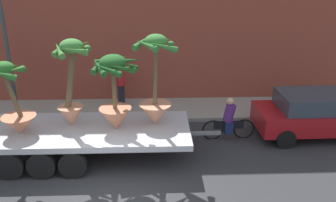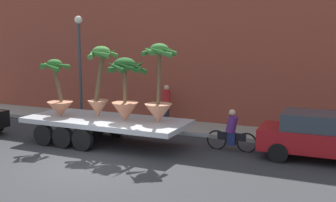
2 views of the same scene
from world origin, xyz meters
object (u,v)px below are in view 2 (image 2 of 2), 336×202
Objects in this scene: potted_palm_front at (125,90)px; street_lamp at (80,54)px; parked_car at (323,136)px; pedestrian_near_gate at (166,103)px; cyclist at (232,132)px; potted_palm_rear at (100,82)px; potted_palm_extra at (159,92)px; flatbed_trailer at (101,123)px; potted_palm_middle at (58,94)px.

potted_palm_front is 0.48× the size of street_lamp.
parked_car is 2.47× the size of pedestrian_near_gate.
parked_car is (3.05, 0.15, 0.16)m from cyclist.
potted_palm_front is 4.23m from pedestrian_near_gate.
street_lamp reaches higher than potted_palm_rear.
street_lamp is at bearing 145.08° from potted_palm_front.
potted_palm_front is 4.13m from cyclist.
street_lamp is (-5.27, 2.53, 1.14)m from potted_palm_extra.
flatbed_trailer is at bearing -43.42° from street_lamp.
potted_palm_rear is (-0.15, 0.24, 1.55)m from flatbed_trailer.
street_lamp is at bearing 137.64° from potted_palm_rear.
parked_car is 7.50m from pedestrian_near_gate.
potted_palm_middle is at bearing -121.86° from pedestrian_near_gate.
potted_palm_front is at bearing 4.11° from potted_palm_middle.
cyclist is at bearing 12.15° from flatbed_trailer.
potted_palm_rear reaches higher than flatbed_trailer.
potted_palm_extra reaches higher than potted_palm_rear.
street_lamp is (-10.81, 1.55, 2.40)m from parked_car.
parked_car is at bearing 8.81° from potted_palm_middle.
street_lamp reaches higher than flatbed_trailer.
potted_palm_front is 1.27× the size of cyclist.
potted_palm_front is at bearing -165.51° from potted_palm_extra.
potted_palm_front is (1.17, -0.09, 1.34)m from flatbed_trailer.
potted_palm_front is 6.98m from parked_car.
potted_palm_front is (1.32, -0.33, -0.21)m from potted_palm_rear.
potted_palm_rear is at bearing 179.55° from potted_palm_extra.
potted_palm_rear is 1.17× the size of potted_palm_front.
pedestrian_near_gate is at bearing 93.09° from potted_palm_front.
potted_palm_rear is at bearing -106.27° from pedestrian_near_gate.
potted_palm_front is 1.24m from potted_palm_extra.
street_lamp reaches higher than parked_car.
potted_palm_extra reaches higher than potted_palm_front.
potted_palm_rear is at bearing -170.82° from cyclist.
street_lamp reaches higher than potted_palm_front.
parked_car is at bearing 9.98° from potted_palm_extra.
potted_palm_middle is 0.78× the size of potted_palm_extra.
flatbed_trailer is 4.69m from street_lamp.
potted_palm_middle is at bearing -68.81° from street_lamp.
parked_car is at bearing -8.19° from street_lamp.
flatbed_trailer is 1.57m from potted_palm_rear.
potted_palm_front is at bearing -4.54° from flatbed_trailer.
potted_palm_middle is 2.91m from potted_palm_front.
flatbed_trailer is at bearing -57.67° from potted_palm_rear.
cyclist is (5.01, 0.81, -1.66)m from potted_palm_rear.
potted_palm_middle is (-1.57, -0.54, -0.49)m from potted_palm_rear.
cyclist is (4.86, 1.05, -0.11)m from flatbed_trailer.
street_lamp is at bearing 136.58° from flatbed_trailer.
potted_palm_middle is 9.79m from parked_car.
street_lamp is (-4.07, 2.84, 1.11)m from potted_palm_front.
potted_palm_extra is (4.08, 0.52, 0.26)m from potted_palm_middle.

